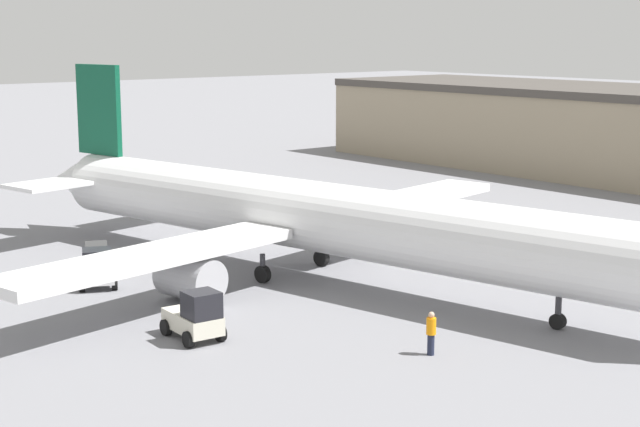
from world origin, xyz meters
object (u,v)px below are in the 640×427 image
at_px(airplane, 306,216).
at_px(ground_crew_worker, 431,332).
at_px(belt_loader_truck, 97,268).
at_px(baggage_tug, 196,317).

bearing_deg(airplane, ground_crew_worker, -27.97).
height_order(ground_crew_worker, belt_loader_truck, belt_loader_truck).
relative_size(airplane, ground_crew_worker, 24.72).
xyz_separation_m(ground_crew_worker, baggage_tug, (-7.64, -6.24, 0.04)).
bearing_deg(ground_crew_worker, baggage_tug, 136.33).
bearing_deg(ground_crew_worker, airplane, 79.96).
bearing_deg(airplane, belt_loader_truck, -129.10).
bearing_deg(baggage_tug, airplane, 122.25).
height_order(airplane, ground_crew_worker, airplane).
bearing_deg(airplane, baggage_tug, -72.63).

